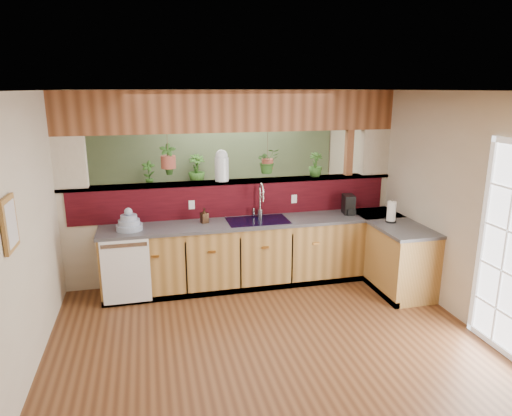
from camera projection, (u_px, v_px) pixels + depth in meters
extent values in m
cube|color=#58331B|center=(257.00, 317.00, 5.38)|extent=(4.60, 7.00, 0.01)
cube|color=brown|center=(257.00, 90.00, 4.72)|extent=(4.60, 7.00, 0.01)
cube|color=beige|center=(212.00, 163.00, 8.34)|extent=(4.60, 0.02, 2.60)
cube|color=beige|center=(32.00, 226.00, 4.53)|extent=(0.02, 7.00, 2.60)
cube|color=beige|center=(439.00, 200.00, 5.57)|extent=(0.02, 7.00, 2.60)
cube|color=beige|center=(234.00, 230.00, 6.48)|extent=(4.60, 0.15, 1.35)
cube|color=#3C070F|center=(235.00, 200.00, 6.29)|extent=(4.40, 0.02, 0.45)
cube|color=brown|center=(234.00, 182.00, 6.30)|extent=(4.60, 0.21, 0.04)
cube|color=brown|center=(233.00, 111.00, 6.06)|extent=(4.60, 0.15, 0.55)
cube|color=beige|center=(70.00, 164.00, 5.75)|extent=(0.40, 0.15, 0.70)
cube|color=beige|center=(374.00, 153.00, 6.69)|extent=(0.40, 0.15, 0.70)
cube|color=brown|center=(347.00, 181.00, 6.70)|extent=(0.10, 0.10, 2.60)
cube|color=brown|center=(234.00, 182.00, 6.30)|extent=(4.60, 0.21, 0.04)
cube|color=brown|center=(233.00, 111.00, 6.06)|extent=(4.60, 0.15, 0.55)
cube|color=#586F4B|center=(212.00, 163.00, 8.32)|extent=(4.55, 0.02, 2.55)
cube|color=olive|center=(258.00, 253.00, 6.25)|extent=(4.10, 0.60, 0.86)
cube|color=#424246|center=(258.00, 222.00, 6.13)|extent=(4.14, 0.64, 0.04)
cube|color=olive|center=(389.00, 254.00, 6.23)|extent=(0.60, 1.48, 0.86)
cube|color=#424246|center=(392.00, 222.00, 6.12)|extent=(0.64, 1.52, 0.04)
cube|color=olive|center=(374.00, 244.00, 6.64)|extent=(0.60, 0.60, 0.86)
cube|color=#424246|center=(376.00, 214.00, 6.53)|extent=(0.64, 0.64, 0.04)
cube|color=black|center=(262.00, 288.00, 6.09)|extent=(4.10, 0.06, 0.08)
cube|color=black|center=(370.00, 282.00, 6.27)|extent=(0.06, 1.48, 0.08)
cube|color=white|center=(126.00, 272.00, 5.56)|extent=(0.58, 0.02, 0.82)
cube|color=#B7B7B2|center=(124.00, 245.00, 5.46)|extent=(0.54, 0.01, 0.05)
cube|color=black|center=(258.00, 222.00, 6.13)|extent=(0.82, 0.50, 0.03)
cube|color=black|center=(244.00, 229.00, 6.11)|extent=(0.34, 0.40, 0.16)
cube|color=black|center=(271.00, 227.00, 6.20)|extent=(0.34, 0.40, 0.16)
cube|color=olive|center=(9.00, 224.00, 3.72)|extent=(0.03, 0.35, 0.45)
cube|color=silver|center=(11.00, 224.00, 3.73)|extent=(0.01, 0.27, 0.37)
cylinder|color=#B7B7B2|center=(260.00, 213.00, 6.32)|extent=(0.07, 0.07, 0.10)
cylinder|color=#B7B7B2|center=(260.00, 200.00, 6.27)|extent=(0.02, 0.02, 0.29)
torus|color=#B7B7B2|center=(261.00, 191.00, 6.17)|extent=(0.21, 0.07, 0.21)
cylinder|color=#B7B7B2|center=(263.00, 197.00, 6.10)|extent=(0.02, 0.02, 0.12)
cylinder|color=#B7B7B2|center=(254.00, 212.00, 6.29)|extent=(0.03, 0.03, 0.10)
cylinder|color=#8C9BB6|center=(129.00, 227.00, 5.71)|extent=(0.33, 0.33, 0.07)
cylinder|color=#8C9BB6|center=(129.00, 222.00, 5.70)|extent=(0.27, 0.27, 0.06)
cylinder|color=#8C9BB6|center=(129.00, 217.00, 5.68)|extent=(0.20, 0.20, 0.06)
sphere|color=#8C9BB6|center=(128.00, 212.00, 5.66)|extent=(0.10, 0.10, 0.10)
imported|color=#362113|center=(204.00, 215.00, 6.00)|extent=(0.11, 0.12, 0.20)
cube|color=black|center=(348.00, 204.00, 6.44)|extent=(0.14, 0.23, 0.27)
cube|color=black|center=(351.00, 212.00, 6.38)|extent=(0.13, 0.09, 0.09)
cylinder|color=silver|center=(350.00, 209.00, 6.40)|extent=(0.07, 0.07, 0.07)
cylinder|color=black|center=(391.00, 221.00, 6.06)|extent=(0.14, 0.14, 0.02)
cylinder|color=#B7B7B2|center=(391.00, 211.00, 6.02)|extent=(0.02, 0.02, 0.30)
cylinder|color=white|center=(391.00, 211.00, 6.02)|extent=(0.12, 0.12, 0.26)
cylinder|color=silver|center=(222.00, 169.00, 6.22)|extent=(0.19, 0.19, 0.32)
sphere|color=silver|center=(221.00, 156.00, 6.17)|extent=(0.17, 0.17, 0.17)
imported|color=#29551D|center=(316.00, 165.00, 6.52)|extent=(0.22, 0.22, 0.35)
cylinder|color=brown|center=(167.00, 146.00, 5.97)|extent=(0.01, 0.01, 0.31)
cylinder|color=brown|center=(168.00, 162.00, 6.03)|extent=(0.20, 0.20, 0.17)
imported|color=#29551D|center=(167.00, 143.00, 5.96)|extent=(0.23, 0.16, 0.42)
cylinder|color=brown|center=(268.00, 146.00, 6.29)|extent=(0.01, 0.01, 0.39)
cylinder|color=brown|center=(268.00, 164.00, 6.35)|extent=(0.16, 0.16, 0.14)
imported|color=#29551D|center=(268.00, 149.00, 6.30)|extent=(0.35, 0.31, 0.34)
cube|color=black|center=(181.00, 210.00, 8.17)|extent=(1.45, 0.61, 0.94)
imported|color=#29551D|center=(149.00, 174.00, 7.88)|extent=(0.27, 0.21, 0.45)
imported|color=#29551D|center=(197.00, 169.00, 8.06)|extent=(0.34, 0.34, 0.53)
imported|color=#29551D|center=(280.00, 218.00, 7.99)|extent=(0.78, 0.68, 0.83)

